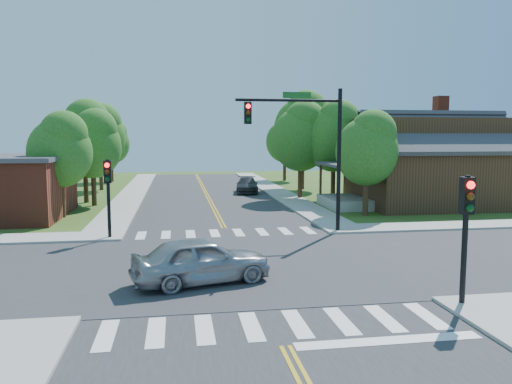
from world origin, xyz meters
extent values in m
plane|color=#36541A|center=(0.00, 0.00, 0.00)|extent=(100.00, 100.00, 0.00)
cube|color=#2D2D30|center=(0.00, 0.00, 0.02)|extent=(10.00, 90.00, 0.04)
cube|color=#2D2D30|center=(0.00, 0.00, 0.03)|extent=(90.00, 10.00, 0.04)
cube|color=#2D2D30|center=(0.00, 0.00, 0.00)|extent=(10.20, 10.20, 0.06)
cube|color=#9E9B93|center=(6.10, 25.00, 0.07)|extent=(2.20, 40.00, 0.14)
cube|color=#9E9B93|center=(-6.10, 25.00, 0.07)|extent=(2.20, 40.00, 0.14)
cube|color=white|center=(-4.20, 6.20, 0.05)|extent=(0.45, 2.00, 0.01)
cube|color=white|center=(-3.00, 6.20, 0.05)|extent=(0.45, 2.00, 0.01)
cube|color=white|center=(-1.80, 6.20, 0.05)|extent=(0.45, 2.00, 0.01)
cube|color=white|center=(-0.60, 6.20, 0.05)|extent=(0.45, 2.00, 0.01)
cube|color=white|center=(0.60, 6.20, 0.05)|extent=(0.45, 2.00, 0.01)
cube|color=white|center=(1.80, 6.20, 0.05)|extent=(0.45, 2.00, 0.01)
cube|color=white|center=(3.00, 6.20, 0.05)|extent=(0.45, 2.00, 0.01)
cube|color=white|center=(4.20, 6.20, 0.05)|extent=(0.45, 2.00, 0.01)
cube|color=white|center=(-4.20, -6.20, 0.05)|extent=(0.45, 2.00, 0.01)
cube|color=white|center=(-3.00, -6.20, 0.05)|extent=(0.45, 2.00, 0.01)
cube|color=white|center=(-1.80, -6.20, 0.05)|extent=(0.45, 2.00, 0.01)
cube|color=white|center=(-0.60, -6.20, 0.05)|extent=(0.45, 2.00, 0.01)
cube|color=white|center=(0.60, -6.20, 0.05)|extent=(0.45, 2.00, 0.01)
cube|color=white|center=(1.80, -6.20, 0.05)|extent=(0.45, 2.00, 0.01)
cube|color=white|center=(3.00, -6.20, 0.05)|extent=(0.45, 2.00, 0.01)
cube|color=white|center=(4.20, -6.20, 0.05)|extent=(0.45, 2.00, 0.01)
cube|color=gold|center=(-0.10, 26.25, 0.05)|extent=(0.10, 37.50, 0.01)
cube|color=gold|center=(0.10, 26.25, 0.05)|extent=(0.10, 37.50, 0.01)
cube|color=white|center=(2.50, -7.60, 0.00)|extent=(4.60, 0.45, 0.09)
cylinder|color=black|center=(5.60, 5.60, 3.60)|extent=(0.20, 0.20, 7.20)
cylinder|color=black|center=(3.00, 5.60, 6.60)|extent=(5.20, 0.14, 0.14)
cube|color=#19591E|center=(3.40, 5.55, 6.85)|extent=(1.40, 0.04, 0.30)
cube|color=black|center=(1.00, 5.60, 5.98)|extent=(0.34, 0.28, 1.05)
sphere|color=#FF0C0C|center=(1.00, 5.43, 6.29)|extent=(0.22, 0.22, 0.22)
sphere|color=#3F2605|center=(1.00, 5.43, 5.97)|extent=(0.22, 0.22, 0.22)
sphere|color=#05330F|center=(1.00, 5.43, 5.65)|extent=(0.22, 0.22, 0.22)
cylinder|color=black|center=(5.60, -5.60, 1.90)|extent=(0.16, 0.16, 3.80)
cube|color=black|center=(5.60, -5.60, 3.23)|extent=(0.34, 0.28, 1.05)
sphere|color=#FF0C0C|center=(5.60, -5.77, 3.54)|extent=(0.22, 0.22, 0.22)
sphere|color=#3F2605|center=(5.60, -5.77, 3.22)|extent=(0.22, 0.22, 0.22)
sphere|color=#05330F|center=(5.60, -5.77, 2.90)|extent=(0.22, 0.22, 0.22)
cylinder|color=black|center=(-5.60, 5.60, 1.90)|extent=(0.16, 0.16, 3.80)
cube|color=black|center=(-5.60, 5.60, 3.23)|extent=(0.34, 0.28, 1.05)
sphere|color=#FF0C0C|center=(-5.60, 5.43, 3.54)|extent=(0.22, 0.22, 0.22)
sphere|color=#3F2605|center=(-5.60, 5.43, 3.22)|extent=(0.22, 0.22, 0.22)
sphere|color=#05330F|center=(-5.60, 5.43, 2.90)|extent=(0.22, 0.22, 0.22)
cube|color=#352412|center=(15.20, 14.20, 2.00)|extent=(10.00, 8.00, 4.00)
cube|color=#9E9B93|center=(8.90, 14.20, 0.35)|extent=(2.60, 4.50, 0.70)
cylinder|color=#352412|center=(7.80, 12.20, 1.60)|extent=(0.18, 0.18, 2.50)
cylinder|color=#352412|center=(7.80, 16.20, 1.60)|extent=(0.18, 0.18, 2.50)
cube|color=#38383D|center=(8.90, 14.20, 2.95)|extent=(2.80, 4.80, 0.18)
cube|color=brown|center=(17.70, 17.70, 3.55)|extent=(0.90, 0.90, 7.11)
cylinder|color=#382314|center=(9.03, 10.63, 1.21)|extent=(0.34, 0.34, 2.41)
ellipsoid|color=#235719|center=(9.03, 10.63, 3.94)|extent=(3.81, 3.62, 4.19)
sphere|color=#235719|center=(9.33, 10.43, 5.08)|extent=(2.79, 2.79, 2.79)
cylinder|color=#382314|center=(9.31, 18.02, 1.42)|extent=(0.34, 0.34, 2.83)
ellipsoid|color=#235719|center=(9.31, 18.02, 4.62)|extent=(4.47, 4.25, 4.92)
sphere|color=#235719|center=(9.61, 17.82, 5.97)|extent=(3.28, 3.28, 3.28)
cylinder|color=#382314|center=(8.97, 26.02, 1.67)|extent=(0.34, 0.34, 3.35)
ellipsoid|color=#235719|center=(8.97, 26.02, 5.46)|extent=(5.29, 5.02, 5.82)
sphere|color=#235719|center=(9.27, 25.82, 7.05)|extent=(3.88, 3.88, 3.88)
cylinder|color=#382314|center=(9.22, 34.85, 1.30)|extent=(0.34, 0.34, 2.60)
ellipsoid|color=#235719|center=(9.22, 34.85, 4.24)|extent=(4.10, 3.90, 4.51)
sphere|color=#235719|center=(9.52, 34.65, 5.47)|extent=(3.01, 3.01, 3.01)
cylinder|color=#382314|center=(-9.25, 12.79, 1.19)|extent=(0.34, 0.34, 2.38)
ellipsoid|color=#235719|center=(-9.25, 12.79, 3.88)|extent=(3.75, 3.56, 4.13)
sphere|color=#235719|center=(-8.95, 12.59, 5.00)|extent=(2.75, 2.75, 2.75)
cylinder|color=#382314|center=(-9.03, 19.50, 1.41)|extent=(0.34, 0.34, 2.81)
ellipsoid|color=#235719|center=(-9.03, 19.50, 4.59)|extent=(4.44, 4.22, 4.89)
sphere|color=#235719|center=(-8.73, 19.30, 5.92)|extent=(3.26, 3.26, 3.26)
cylinder|color=#382314|center=(-9.19, 28.19, 1.45)|extent=(0.34, 0.34, 2.90)
ellipsoid|color=#235719|center=(-9.19, 28.19, 4.73)|extent=(4.58, 4.35, 5.03)
sphere|color=#235719|center=(-8.89, 27.99, 6.10)|extent=(3.36, 3.36, 3.36)
cylinder|color=#382314|center=(-9.29, 36.60, 1.24)|extent=(0.34, 0.34, 2.48)
ellipsoid|color=#235719|center=(-9.29, 36.60, 4.04)|extent=(3.91, 3.72, 4.30)
sphere|color=#235719|center=(-8.99, 36.40, 5.22)|extent=(2.87, 2.87, 2.87)
cylinder|color=#382314|center=(7.01, 19.11, 1.41)|extent=(0.34, 0.34, 2.82)
ellipsoid|color=#235719|center=(7.01, 19.11, 4.61)|extent=(4.46, 4.24, 4.90)
sphere|color=#235719|center=(7.31, 18.91, 5.95)|extent=(3.27, 3.27, 3.27)
cylinder|color=#382314|center=(-8.19, 17.79, 1.26)|extent=(0.34, 0.34, 2.53)
ellipsoid|color=#235719|center=(-8.19, 17.79, 4.13)|extent=(3.99, 3.79, 4.39)
sphere|color=#235719|center=(-7.89, 17.59, 5.33)|extent=(2.93, 2.93, 2.93)
imported|color=#A0A3A7|center=(-1.67, -2.18, 0.78)|extent=(4.17, 5.50, 1.55)
imported|color=#303236|center=(3.50, 23.62, 0.65)|extent=(2.98, 4.94, 1.29)
camera|label=1|loc=(-2.42, -18.35, 4.90)|focal=35.00mm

